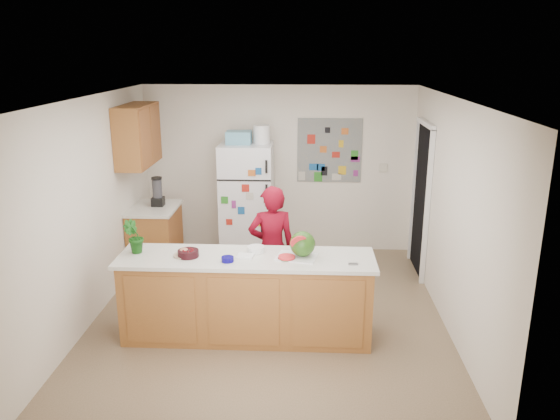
{
  "coord_description": "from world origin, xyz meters",
  "views": [
    {
      "loc": [
        0.42,
        -5.78,
        2.99
      ],
      "look_at": [
        0.12,
        0.2,
        1.22
      ],
      "focal_mm": 35.0,
      "sensor_mm": 36.0,
      "label": 1
    }
  ],
  "objects_px": {
    "refrigerator": "(247,201)",
    "person": "(272,248)",
    "cherry_bowl": "(188,253)",
    "watermelon": "(302,244)"
  },
  "relations": [
    {
      "from": "watermelon",
      "to": "cherry_bowl",
      "type": "distance_m",
      "value": 1.19
    },
    {
      "from": "refrigerator",
      "to": "person",
      "type": "height_order",
      "value": "refrigerator"
    },
    {
      "from": "person",
      "to": "cherry_bowl",
      "type": "bearing_deg",
      "value": 30.69
    },
    {
      "from": "refrigerator",
      "to": "cherry_bowl",
      "type": "height_order",
      "value": "refrigerator"
    },
    {
      "from": "refrigerator",
      "to": "watermelon",
      "type": "distance_m",
      "value": 2.51
    },
    {
      "from": "watermelon",
      "to": "cherry_bowl",
      "type": "xyz_separation_m",
      "value": [
        -1.18,
        -0.05,
        -0.11
      ]
    },
    {
      "from": "refrigerator",
      "to": "person",
      "type": "bearing_deg",
      "value": -74.36
    },
    {
      "from": "refrigerator",
      "to": "cherry_bowl",
      "type": "bearing_deg",
      "value": -98.25
    },
    {
      "from": "refrigerator",
      "to": "person",
      "type": "distance_m",
      "value": 1.76
    },
    {
      "from": "watermelon",
      "to": "cherry_bowl",
      "type": "height_order",
      "value": "watermelon"
    }
  ]
}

